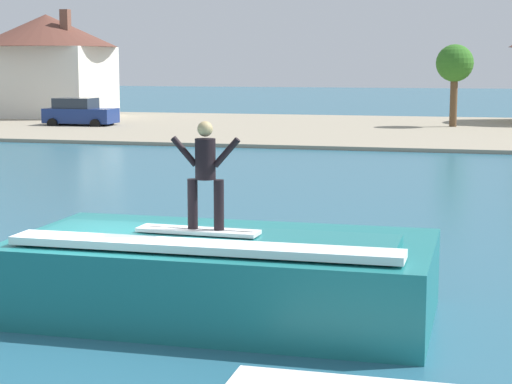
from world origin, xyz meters
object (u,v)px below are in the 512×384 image
(wave_crest, at_px, (223,275))
(surfboard, at_px, (198,231))
(surfer, at_px, (205,169))
(house_with_chimney, at_px, (47,60))
(car_near_shore, at_px, (80,113))
(tree_tall_bare, at_px, (455,65))

(wave_crest, relative_size, surfboard, 3.39)
(surfer, xyz_separation_m, house_with_chimney, (-26.41, 45.70, 1.81))
(surfboard, xyz_separation_m, surfer, (0.13, -0.00, 0.97))
(house_with_chimney, bearing_deg, wave_crest, -59.62)
(surfboard, relative_size, car_near_shore, 0.45)
(wave_crest, relative_size, house_with_chimney, 0.66)
(wave_crest, xyz_separation_m, surfboard, (-0.29, -0.37, 0.78))
(wave_crest, xyz_separation_m, surfer, (-0.16, -0.37, 1.75))
(surfer, height_order, tree_tall_bare, tree_tall_bare)
(surfer, xyz_separation_m, tree_tall_bare, (2.26, 42.28, 1.45))
(tree_tall_bare, bearing_deg, wave_crest, -92.87)
(wave_crest, relative_size, surfer, 3.94)
(wave_crest, bearing_deg, car_near_shore, 118.56)
(surfer, bearing_deg, car_near_shore, 118.13)
(house_with_chimney, bearing_deg, tree_tall_bare, -6.79)
(surfboard, xyz_separation_m, tree_tall_bare, (2.39, 42.28, 2.43))
(surfboard, bearing_deg, house_with_chimney, 119.90)
(car_near_shore, xyz_separation_m, tree_tall_bare, (22.51, 4.42, 2.93))
(surfboard, relative_size, surfer, 1.16)
(wave_crest, distance_m, surfer, 1.80)
(wave_crest, bearing_deg, surfboard, -128.45)
(surfboard, bearing_deg, surfer, -2.06)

